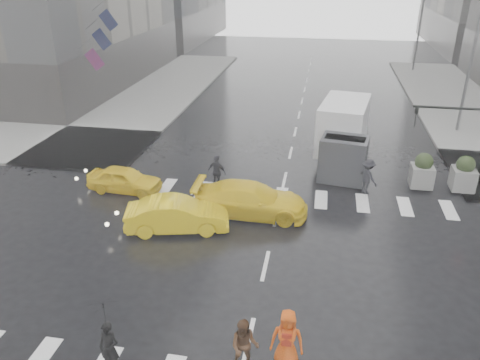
% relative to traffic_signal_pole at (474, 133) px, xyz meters
% --- Properties ---
extents(ground, '(120.00, 120.00, 0.00)m').
position_rel_traffic_signal_pole_xyz_m(ground, '(-9.01, -8.01, -3.22)').
color(ground, black).
rests_on(ground, ground).
extents(sidewalk_nw, '(35.00, 35.00, 0.15)m').
position_rel_traffic_signal_pole_xyz_m(sidewalk_nw, '(-28.51, 9.49, -3.14)').
color(sidewalk_nw, gray).
rests_on(sidewalk_nw, ground).
extents(road_markings, '(18.00, 48.00, 0.01)m').
position_rel_traffic_signal_pole_xyz_m(road_markings, '(-9.01, -8.01, -3.21)').
color(road_markings, silver).
rests_on(road_markings, ground).
extents(traffic_signal_pole, '(4.45, 0.42, 4.50)m').
position_rel_traffic_signal_pole_xyz_m(traffic_signal_pole, '(0.00, 0.00, 0.00)').
color(traffic_signal_pole, black).
rests_on(traffic_signal_pole, ground).
extents(street_lamp_near, '(2.15, 0.22, 9.00)m').
position_rel_traffic_signal_pole_xyz_m(street_lamp_near, '(1.86, 9.99, 1.73)').
color(street_lamp_near, '#59595B').
rests_on(street_lamp_near, ground).
extents(street_lamp_far, '(2.15, 0.22, 9.00)m').
position_rel_traffic_signal_pole_xyz_m(street_lamp_far, '(1.86, 29.99, 1.73)').
color(street_lamp_far, '#59595B').
rests_on(street_lamp_far, ground).
extents(planter_west, '(1.10, 1.10, 1.80)m').
position_rel_traffic_signal_pole_xyz_m(planter_west, '(-2.01, 0.19, -2.23)').
color(planter_west, gray).
rests_on(planter_west, ground).
extents(planter_mid, '(1.10, 1.10, 1.80)m').
position_rel_traffic_signal_pole_xyz_m(planter_mid, '(-0.01, 0.19, -2.23)').
color(planter_mid, gray).
rests_on(planter_mid, ground).
extents(flag_cluster, '(2.87, 3.06, 4.69)m').
position_rel_traffic_signal_pole_xyz_m(flag_cluster, '(-24.09, 10.49, 2.42)').
color(flag_cluster, '#59595B').
rests_on(flag_cluster, ground).
extents(pedestrian_black, '(1.07, 1.09, 2.43)m').
position_rel_traffic_signal_pole_xyz_m(pedestrian_black, '(-12.70, -13.84, -1.61)').
color(pedestrian_black, black).
rests_on(pedestrian_black, ground).
extents(pedestrian_brown, '(0.84, 0.66, 1.73)m').
position_rel_traffic_signal_pole_xyz_m(pedestrian_brown, '(-8.95, -13.14, -2.35)').
color(pedestrian_brown, '#452B18').
rests_on(pedestrian_brown, ground).
extents(pedestrian_orange, '(0.95, 0.62, 1.95)m').
position_rel_traffic_signal_pole_xyz_m(pedestrian_orange, '(-7.79, -12.78, -2.24)').
color(pedestrian_orange, '#D04A0E').
rests_on(pedestrian_orange, ground).
extents(pedestrian_far_a, '(1.22, 0.97, 1.81)m').
position_rel_traffic_signal_pole_xyz_m(pedestrian_far_a, '(-12.36, -1.60, -2.31)').
color(pedestrian_far_a, black).
rests_on(pedestrian_far_a, ground).
extents(pedestrian_far_b, '(1.27, 1.32, 1.83)m').
position_rel_traffic_signal_pole_xyz_m(pedestrian_far_b, '(-4.79, -0.85, -2.30)').
color(pedestrian_far_b, black).
rests_on(pedestrian_far_b, ground).
extents(taxi_front, '(3.86, 1.75, 1.29)m').
position_rel_traffic_signal_pole_xyz_m(taxi_front, '(-16.92, -2.80, -2.57)').
color(taxi_front, yellow).
rests_on(taxi_front, ground).
extents(taxi_mid, '(4.68, 2.56, 1.46)m').
position_rel_traffic_signal_pole_xyz_m(taxi_mid, '(-13.14, -6.01, -2.49)').
color(taxi_mid, yellow).
rests_on(taxi_mid, ground).
extents(taxi_rear, '(4.69, 2.23, 1.53)m').
position_rel_traffic_signal_pole_xyz_m(taxi_rear, '(-10.22, -4.08, -2.45)').
color(taxi_rear, yellow).
rests_on(taxi_rear, ground).
extents(box_truck, '(2.46, 6.56, 3.48)m').
position_rel_traffic_signal_pole_xyz_m(box_truck, '(-6.01, 2.76, -1.36)').
color(box_truck, silver).
rests_on(box_truck, ground).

